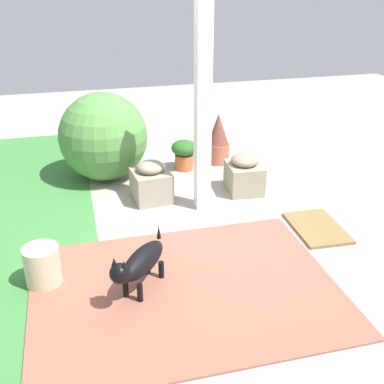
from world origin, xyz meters
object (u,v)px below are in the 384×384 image
at_px(round_shrub, 103,137).
at_px(terracotta_pot_spiky, 218,140).
at_px(porch_pillar, 203,111).
at_px(stone_planter_mid, 151,182).
at_px(terracotta_pot_broad, 184,153).
at_px(dog, 140,263).
at_px(stone_planter_nearest, 244,174).
at_px(doormat, 317,228).
at_px(ceramic_urn, 43,266).

height_order(round_shrub, terracotta_pot_spiky, round_shrub).
height_order(porch_pillar, stone_planter_mid, porch_pillar).
height_order(terracotta_pot_broad, dog, dog).
relative_size(stone_planter_nearest, dog, 0.77).
height_order(terracotta_pot_spiky, dog, terracotta_pot_spiky).
bearing_deg(porch_pillar, doormat, -127.87).
distance_m(stone_planter_nearest, terracotta_pot_spiky, 0.93).
bearing_deg(terracotta_pot_spiky, round_shrub, 95.35).
bearing_deg(round_shrub, doormat, -133.64).
distance_m(terracotta_pot_broad, ceramic_urn, 2.65).
bearing_deg(porch_pillar, dog, 146.63).
relative_size(terracotta_pot_broad, dog, 0.64).
xyz_separation_m(porch_pillar, terracotta_pot_spiky, (1.18, -0.54, -0.74)).
bearing_deg(ceramic_urn, stone_planter_mid, -40.19).
xyz_separation_m(stone_planter_nearest, ceramic_urn, (-1.27, 2.16, -0.04)).
bearing_deg(ceramic_urn, porch_pillar, -57.81).
xyz_separation_m(porch_pillar, ceramic_urn, (-1.01, 1.60, -0.88)).
bearing_deg(terracotta_pot_broad, ceramic_urn, 141.27).
height_order(stone_planter_mid, ceramic_urn, stone_planter_mid).
xyz_separation_m(terracotta_pot_broad, dog, (-2.36, 0.92, 0.05)).
relative_size(round_shrub, dog, 1.75).
relative_size(stone_planter_mid, dog, 0.78).
distance_m(round_shrub, ceramic_urn, 2.19).
bearing_deg(porch_pillar, stone_planter_nearest, -65.25).
xyz_separation_m(ceramic_urn, doormat, (0.26, -2.56, -0.15)).
distance_m(stone_planter_nearest, terracotta_pot_broad, 0.95).
relative_size(stone_planter_mid, round_shrub, 0.44).
xyz_separation_m(dog, ceramic_urn, (0.30, 0.74, -0.10)).
bearing_deg(round_shrub, terracotta_pot_broad, -88.99).
relative_size(stone_planter_mid, terracotta_pot_broad, 1.21).
height_order(terracotta_pot_spiky, doormat, terracotta_pot_spiky).
bearing_deg(stone_planter_nearest, porch_pillar, 114.75).
height_order(porch_pillar, doormat, porch_pillar).
height_order(ceramic_urn, doormat, ceramic_urn).
xyz_separation_m(stone_planter_nearest, doormat, (-1.01, -0.40, -0.19)).
bearing_deg(terracotta_pot_broad, terracotta_pot_spiky, -76.03).
distance_m(porch_pillar, stone_planter_mid, 1.02).
bearing_deg(dog, stone_planter_nearest, -42.32).
distance_m(terracotta_pot_broad, dog, 2.54).
bearing_deg(terracotta_pot_spiky, doormat, -167.61).
relative_size(terracotta_pot_spiky, ceramic_urn, 1.92).
bearing_deg(terracotta_pot_broad, porch_pillar, 176.80).
bearing_deg(dog, terracotta_pot_broad, -21.22).
distance_m(porch_pillar, doormat, 1.60).
bearing_deg(stone_planter_mid, terracotta_pot_spiky, -49.65).
xyz_separation_m(round_shrub, dog, (-2.35, -0.06, -0.25)).
xyz_separation_m(porch_pillar, stone_planter_mid, (0.31, 0.49, -0.84)).
distance_m(terracotta_pot_spiky, terracotta_pot_broad, 0.50).
bearing_deg(stone_planter_nearest, doormat, -158.55).
distance_m(terracotta_pot_spiky, ceramic_urn, 3.06).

